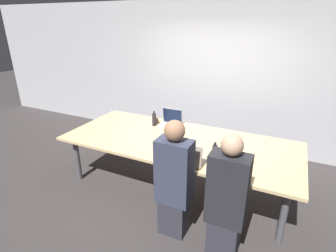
% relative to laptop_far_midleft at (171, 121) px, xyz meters
% --- Properties ---
extents(ground_plane, '(24.00, 24.00, 0.00)m').
position_rel_laptop_far_midleft_xyz_m(ground_plane, '(0.36, -0.50, -0.85)').
color(ground_plane, '#383333').
extents(curtain_wall, '(12.00, 0.06, 2.80)m').
position_rel_laptop_far_midleft_xyz_m(curtain_wall, '(0.36, 1.27, 0.55)').
color(curtain_wall, '#ADADB2').
rests_on(curtain_wall, ground_plane).
extents(conference_table, '(3.41, 1.44, 0.78)m').
position_rel_laptop_far_midleft_xyz_m(conference_table, '(0.36, -0.50, -0.13)').
color(conference_table, '#D6B77F').
rests_on(conference_table, ground_plane).
extents(laptop_far_midleft, '(0.34, 0.26, 0.27)m').
position_rel_laptop_far_midleft_xyz_m(laptop_far_midleft, '(0.00, 0.00, 0.00)').
color(laptop_far_midleft, '#B7B7BC').
rests_on(laptop_far_midleft, conference_table).
extents(cup_far_midleft, '(0.08, 0.08, 0.09)m').
position_rel_laptop_far_midleft_xyz_m(cup_far_midleft, '(-0.28, -0.01, -0.03)').
color(cup_far_midleft, brown).
rests_on(cup_far_midleft, conference_table).
extents(bottle_far_midleft, '(0.07, 0.07, 0.25)m').
position_rel_laptop_far_midleft_xyz_m(bottle_far_midleft, '(-0.24, -0.14, 0.03)').
color(bottle_far_midleft, black).
rests_on(bottle_far_midleft, conference_table).
extents(laptop_near_midright, '(0.37, 0.27, 0.28)m').
position_rel_laptop_far_midleft_xyz_m(laptop_near_midright, '(0.75, -1.08, 0.00)').
color(laptop_near_midright, gray).
rests_on(laptop_near_midright, conference_table).
extents(person_near_midright, '(0.40, 0.24, 1.45)m').
position_rel_laptop_far_midleft_xyz_m(person_near_midright, '(0.70, -1.42, -0.14)').
color(person_near_midright, '#2D2D38').
rests_on(person_near_midright, ground_plane).
extents(cup_near_midright, '(0.08, 0.08, 0.09)m').
position_rel_laptop_far_midleft_xyz_m(cup_near_midright, '(0.46, -1.02, -0.03)').
color(cup_near_midright, '#232328').
rests_on(cup_near_midright, conference_table).
extents(laptop_near_right, '(0.34, 0.25, 0.26)m').
position_rel_laptop_far_midleft_xyz_m(laptop_near_right, '(1.26, -1.00, -0.00)').
color(laptop_near_right, '#B7B7BC').
rests_on(laptop_near_right, conference_table).
extents(person_near_right, '(0.40, 0.24, 1.44)m').
position_rel_laptop_far_midleft_xyz_m(person_near_right, '(1.32, -1.48, -0.15)').
color(person_near_right, '#2D2D38').
rests_on(person_near_right, ground_plane).
extents(bottle_near_right, '(0.07, 0.07, 0.24)m').
position_rel_laptop_far_midleft_xyz_m(bottle_near_right, '(1.00, -0.83, 0.03)').
color(bottle_near_right, black).
rests_on(bottle_near_right, conference_table).
extents(stapler, '(0.06, 0.15, 0.05)m').
position_rel_laptop_far_midleft_xyz_m(stapler, '(0.13, -0.70, -0.05)').
color(stapler, black).
rests_on(stapler, conference_table).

